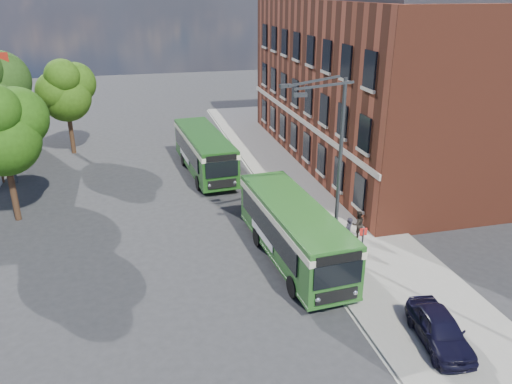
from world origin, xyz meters
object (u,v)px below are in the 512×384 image
object	(u,v)px
bus_rear	(204,149)
parked_car	(440,329)
bus_front	(293,227)
street_lamp	(333,167)

from	to	relation	value
bus_rear	parked_car	bearing A→B (deg)	-75.14
parked_car	bus_front	bearing A→B (deg)	122.06
street_lamp	bus_front	distance (m)	3.50
bus_front	parked_car	distance (m)	8.35
street_lamp	bus_front	size ratio (longest dim) A/B	0.91
bus_front	street_lamp	bearing A→B (deg)	-0.72
street_lamp	parked_car	world-z (taller)	street_lamp
bus_front	parked_car	xyz separation A→B (m)	(3.35, -7.58, -1.04)
bus_rear	street_lamp	bearing A→B (deg)	-73.16
street_lamp	parked_car	bearing A→B (deg)	-78.86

